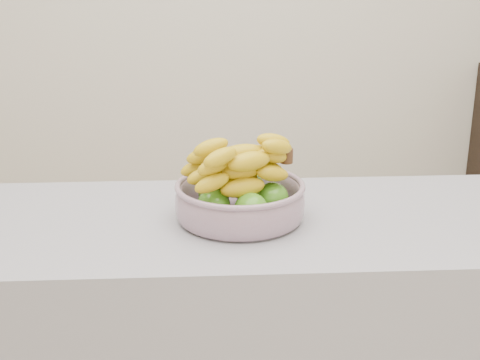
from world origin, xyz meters
name	(u,v)px	position (x,y,z in m)	size (l,w,h in m)	color
fruit_bowl	(240,195)	(-0.02, -0.03, 0.96)	(0.31, 0.31, 0.19)	#A5B6C6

